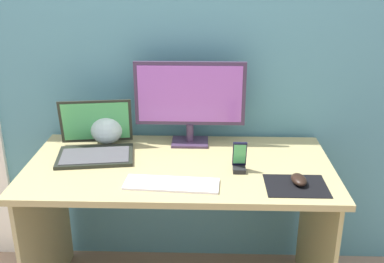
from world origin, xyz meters
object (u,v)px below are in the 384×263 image
fishbowl (107,128)px  keyboard_external (172,184)px  laptop (96,144)px  monitor (190,99)px  mouse (299,180)px  phone_in_dock (239,161)px

fishbowl → keyboard_external: fishbowl is taller
keyboard_external → laptop: bearing=145.2°
monitor → fishbowl: bearing=-179.6°
laptop → mouse: (0.90, -0.28, -0.03)m
monitor → mouse: bearing=-42.5°
laptop → fishbowl: bearing=79.1°
laptop → fishbowl: 0.14m
laptop → mouse: bearing=-17.4°
fishbowl → phone_in_dock: 0.71m
fishbowl → mouse: (0.87, -0.42, -0.06)m
monitor → laptop: size_ratio=1.40×
keyboard_external → phone_in_dock: 0.32m
laptop → phone_in_dock: laptop is taller
mouse → phone_in_dock: bearing=148.1°
monitor → phone_in_dock: (0.22, -0.31, -0.18)m
laptop → keyboard_external: laptop is taller
keyboard_external → mouse: bearing=6.7°
fishbowl → keyboard_external: bearing=-51.4°
phone_in_dock → mouse: bearing=-26.0°
laptop → keyboard_external: 0.49m
phone_in_dock → keyboard_external: bearing=-153.8°
keyboard_external → mouse: 0.52m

